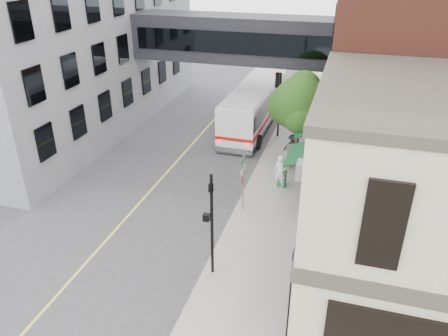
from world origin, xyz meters
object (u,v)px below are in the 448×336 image
Objects in this scene: pedestrian_a at (280,172)px; pedestrian_b at (289,157)px; pedestrian_c at (293,147)px; newspaper_box at (282,178)px; sandwich_board at (298,248)px; bus at (255,103)px.

pedestrian_b is at bearing 93.10° from pedestrian_a.
pedestrian_a is at bearing -90.27° from pedestrian_c.
newspaper_box is (-0.08, -2.15, -0.33)m from pedestrian_b.
sandwich_board is at bearing -96.43° from pedestrian_b.
newspaper_box is (0.08, 0.21, -0.47)m from pedestrian_a.
bus is at bearing 100.26° from pedestrian_b.
bus is 9.87m from pedestrian_a.
pedestrian_b is (3.64, -6.85, -0.77)m from bus.
bus reaches higher than pedestrian_c.
pedestrian_c is at bearing 94.03° from sandwich_board.
bus reaches higher than pedestrian_b.
bus is at bearing 125.38° from pedestrian_c.
sandwich_board is (5.30, -15.15, -1.03)m from bus.
pedestrian_b reaches higher than newspaper_box.
bus is 7.80m from pedestrian_b.
bus is at bearing 117.64° from pedestrian_a.
pedestrian_c is (0.14, 3.72, -0.09)m from pedestrian_a.
pedestrian_b is 8.46m from sandwich_board.
newspaper_box is 0.87× the size of sandwich_board.
bus is 16.08m from sandwich_board.
pedestrian_a is 1.98× the size of newspaper_box.
pedestrian_a reaches higher than sandwich_board.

